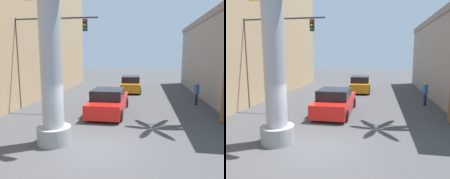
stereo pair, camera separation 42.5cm
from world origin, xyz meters
The scene contains 6 objects.
ground_plane centered at (0.00, 10.00, 0.00)m, with size 90.23×90.23×0.00m, color #424244.
neon_sign_pole centered at (-1.79, 0.36, 5.10)m, with size 3.02×1.37×11.48m.
traffic_light_mast centered at (-4.82, 5.68, 4.24)m, with size 5.55×0.32×5.97m.
car_lead centered at (-0.36, 5.42, 0.70)m, with size 2.13×4.95×1.56m.
car_far centered at (0.46, 13.99, 0.74)m, with size 2.12×4.50×1.56m.
pedestrian_mid_right centered at (5.58, 8.59, 1.00)m, with size 0.46×0.46×1.71m.
Camera 2 is at (2.26, -7.69, 3.57)m, focal length 35.00 mm.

